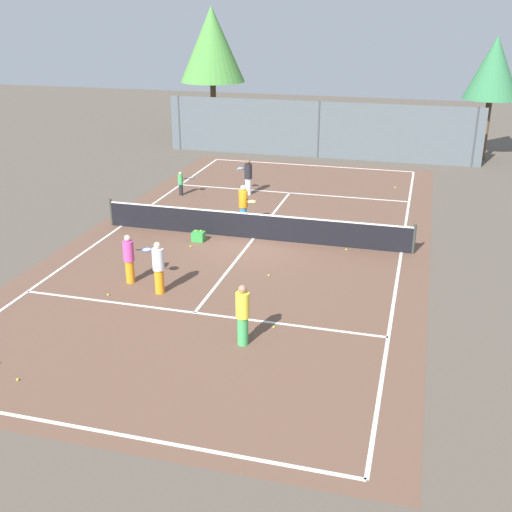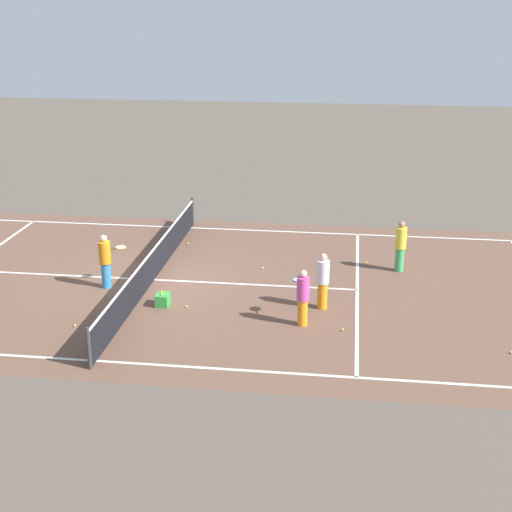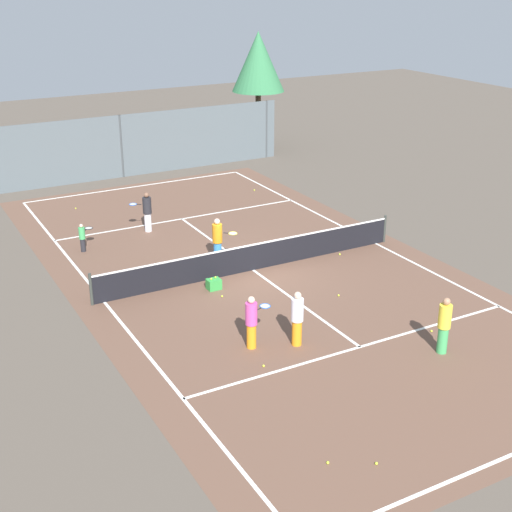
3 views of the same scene
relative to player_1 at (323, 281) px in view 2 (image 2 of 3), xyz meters
The scene contains 15 objects.
ground_plane 5.66m from the player_1, 74.35° to the left, with size 80.00×80.00×0.00m, color brown.
court_surface 5.66m from the player_1, 74.35° to the left, with size 13.00×25.00×0.01m.
tennis_net 5.61m from the player_1, 74.35° to the left, with size 11.90×0.10×1.10m.
player_1 is the anchor object (origin of this frame).
player_2 4.09m from the player_1, 35.03° to the right, with size 0.36×0.36×1.69m.
player_3 6.71m from the player_1, 83.63° to the left, with size 0.86×0.79×1.70m.
player_4 1.30m from the player_1, 157.98° to the left, with size 0.92×0.56×1.61m.
ball_crate 4.67m from the player_1, 95.26° to the left, with size 0.45×0.36×0.43m.
tennis_ball_1 1.78m from the player_1, 156.62° to the right, with size 0.07×0.07×0.07m, color #CCE533.
tennis_ball_2 3.70m from the player_1, 35.51° to the left, with size 0.07×0.07×0.07m, color #CCE533.
tennis_ball_5 4.22m from the player_1, 18.24° to the right, with size 0.07×0.07×0.07m, color #CCE533.
tennis_ball_6 7.02m from the player_1, 107.82° to the left, with size 0.07×0.07×0.07m, color #CCE533.
tennis_ball_7 7.23m from the player_1, 45.01° to the left, with size 0.07×0.07×0.07m, color #CCE533.
tennis_ball_8 5.42m from the player_1, 114.53° to the right, with size 0.07×0.07×0.07m, color #CCE533.
tennis_ball_9 4.01m from the player_1, 96.87° to the left, with size 0.07×0.07×0.07m, color #CCE533.
Camera 2 is at (-21.10, -6.06, 8.61)m, focal length 51.72 mm.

